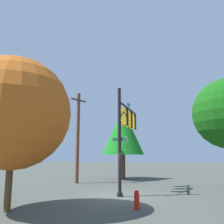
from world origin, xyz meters
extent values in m
plane|color=#454942|center=(0.00, 0.00, 0.00)|extent=(120.00, 120.00, 0.00)
cylinder|color=black|center=(0.00, 0.00, 3.23)|extent=(0.20, 0.20, 6.46)
cylinder|color=black|center=(0.00, 0.00, 0.10)|extent=(0.36, 0.36, 0.20)
cylinder|color=black|center=(2.20, -0.56, 5.61)|extent=(4.44, 1.25, 0.14)
cylinder|color=black|center=(0.99, -0.25, 5.11)|extent=(2.04, 0.59, 1.07)
cube|color=yellow|center=(1.26, -0.32, 4.86)|extent=(0.40, 0.43, 1.10)
cube|color=black|center=(1.21, -0.51, 4.86)|extent=(0.44, 0.15, 1.22)
sphere|color=#FF2018|center=(1.31, -0.13, 5.20)|extent=(0.22, 0.22, 0.22)
cylinder|color=yellow|center=(1.33, -0.07, 5.25)|extent=(0.26, 0.19, 0.23)
sphere|color=#855607|center=(1.31, -0.13, 4.86)|extent=(0.22, 0.22, 0.22)
cylinder|color=yellow|center=(1.33, -0.07, 4.91)|extent=(0.26, 0.19, 0.23)
sphere|color=#0B621E|center=(1.31, -0.13, 4.52)|extent=(0.22, 0.22, 0.22)
cylinder|color=yellow|center=(1.33, -0.07, 4.57)|extent=(0.26, 0.19, 0.23)
cube|color=yellow|center=(2.52, -0.64, 4.86)|extent=(0.39, 0.42, 1.10)
cube|color=black|center=(2.47, -0.83, 4.86)|extent=(0.44, 0.14, 1.22)
sphere|color=#FF2018|center=(2.56, -0.44, 5.20)|extent=(0.22, 0.22, 0.22)
cylinder|color=yellow|center=(2.58, -0.39, 5.25)|extent=(0.26, 0.19, 0.23)
sphere|color=#855607|center=(2.56, -0.44, 4.86)|extent=(0.22, 0.22, 0.22)
cylinder|color=yellow|center=(2.58, -0.39, 4.91)|extent=(0.26, 0.19, 0.23)
sphere|color=#0B621E|center=(2.56, -0.44, 4.52)|extent=(0.22, 0.22, 0.22)
cylinder|color=yellow|center=(2.58, -0.39, 4.57)|extent=(0.26, 0.19, 0.23)
cube|color=yellow|center=(3.78, -0.96, 4.86)|extent=(0.40, 0.43, 1.10)
cube|color=black|center=(3.73, -1.15, 4.86)|extent=(0.44, 0.14, 1.22)
sphere|color=#FF2018|center=(3.82, -0.76, 5.20)|extent=(0.22, 0.22, 0.22)
cylinder|color=yellow|center=(3.84, -0.71, 5.25)|extent=(0.26, 0.19, 0.23)
sphere|color=#855607|center=(3.82, -0.76, 4.86)|extent=(0.22, 0.22, 0.22)
cylinder|color=yellow|center=(3.84, -0.71, 4.91)|extent=(0.26, 0.19, 0.23)
sphere|color=#0B621E|center=(3.82, -0.76, 4.52)|extent=(0.22, 0.22, 0.22)
cylinder|color=yellow|center=(3.84, -0.71, 4.57)|extent=(0.26, 0.19, 0.23)
cube|color=white|center=(2.42, -0.62, 5.91)|extent=(0.92, 0.25, 0.26)
cube|color=#107B30|center=(2.42, -0.62, 5.91)|extent=(0.88, 0.25, 0.22)
cube|color=white|center=(0.00, 0.00, 3.31)|extent=(0.25, 0.92, 0.26)
cube|color=#1A7A39|center=(0.00, 0.00, 3.31)|extent=(0.25, 0.88, 0.22)
cylinder|color=brown|center=(6.20, 3.72, 3.87)|extent=(0.30, 0.30, 7.73)
cube|color=brown|center=(6.20, 3.72, 7.13)|extent=(1.55, 1.12, 0.12)
cylinder|color=red|center=(-3.27, -0.81, 0.33)|extent=(0.24, 0.24, 0.65)
sphere|color=red|center=(-3.27, -0.81, 0.72)|extent=(0.22, 0.22, 0.22)
cylinder|color=red|center=(-3.12, -0.81, 0.36)|extent=(0.12, 0.10, 0.10)
cylinder|color=brown|center=(-3.91, 4.78, 1.05)|extent=(0.30, 0.30, 2.10)
sphere|color=#BD5C1A|center=(-3.91, 4.78, 4.30)|extent=(5.19, 5.19, 5.19)
cylinder|color=brown|center=(9.56, -0.18, 1.18)|extent=(0.43, 0.43, 2.36)
cone|color=#16741D|center=(9.56, -0.18, 4.66)|extent=(4.14, 4.14, 4.60)
camera|label=1|loc=(-14.60, -0.25, 2.45)|focal=38.77mm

